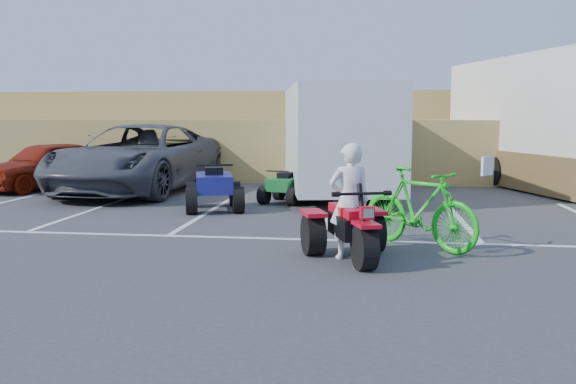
# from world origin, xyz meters

# --- Properties ---
(ground) EXTENTS (100.00, 100.00, 0.00)m
(ground) POSITION_xyz_m (0.00, 0.00, 0.00)
(ground) COLOR #363638
(ground) RESTS_ON ground
(parking_stripes) EXTENTS (28.00, 5.16, 0.01)m
(parking_stripes) POSITION_xyz_m (0.87, 4.07, 0.00)
(parking_stripes) COLOR white
(parking_stripes) RESTS_ON ground
(grass_embankment) EXTENTS (40.00, 8.50, 3.10)m
(grass_embankment) POSITION_xyz_m (0.00, 15.48, 1.42)
(grass_embankment) COLOR olive
(grass_embankment) RESTS_ON ground
(red_trike_atv) EXTENTS (1.73, 1.99, 1.09)m
(red_trike_atv) POSITION_xyz_m (0.58, 0.97, 0.00)
(red_trike_atv) COLOR red
(red_trike_atv) RESTS_ON ground
(rider) EXTENTS (0.73, 0.59, 1.72)m
(rider) POSITION_xyz_m (0.54, 1.12, 0.86)
(rider) COLOR white
(rider) RESTS_ON ground
(green_dirt_bike) EXTENTS (2.05, 1.87, 1.31)m
(green_dirt_bike) POSITION_xyz_m (1.62, 1.96, 0.65)
(green_dirt_bike) COLOR #14BF19
(green_dirt_bike) RESTS_ON ground
(grey_pickup) EXTENTS (3.66, 7.03, 1.89)m
(grey_pickup) POSITION_xyz_m (-5.60, 8.62, 0.95)
(grey_pickup) COLOR #44454B
(grey_pickup) RESTS_ON ground
(red_car) EXTENTS (3.12, 4.42, 1.40)m
(red_car) POSITION_xyz_m (-8.56, 8.87, 0.70)
(red_car) COLOR maroon
(red_car) RESTS_ON ground
(cargo_trailer) EXTENTS (3.53, 6.51, 2.88)m
(cargo_trailer) POSITION_xyz_m (-0.04, 8.37, 1.56)
(cargo_trailer) COLOR silver
(cargo_trailer) RESTS_ON ground
(quad_atv_blue) EXTENTS (1.68, 1.97, 1.10)m
(quad_atv_blue) POSITION_xyz_m (-2.66, 5.50, 0.00)
(quad_atv_blue) COLOR navy
(quad_atv_blue) RESTS_ON ground
(quad_atv_green) EXTENTS (1.29, 1.51, 0.84)m
(quad_atv_green) POSITION_xyz_m (-1.20, 6.85, 0.00)
(quad_atv_green) COLOR #166328
(quad_atv_green) RESTS_ON ground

